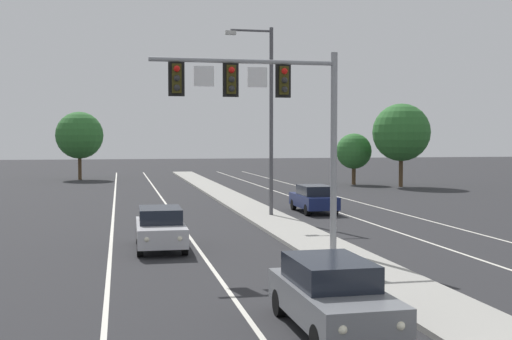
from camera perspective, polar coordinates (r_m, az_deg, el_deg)
The scene contains 13 objects.
median_island at distance 27.42m, azimuth 4.43°, elevation -5.98°, with size 2.40×110.00×0.15m, color #9E9B93.
lane_stripe_oncoming_center at distance 33.40m, azimuth -6.79°, elevation -4.54°, with size 0.14×100.00×0.01m, color silver.
lane_stripe_receding_center at distance 35.49m, azimuth 8.55°, elevation -4.12°, with size 0.14×100.00×0.01m, color silver.
edge_stripe_left at distance 33.28m, azimuth -12.48°, elevation -4.62°, with size 0.14×100.00×0.01m, color silver.
edge_stripe_right at distance 36.76m, azimuth 13.38°, elevation -3.93°, with size 0.14×100.00×0.01m, color silver.
overhead_signal_mast at distance 23.12m, azimuth 1.32°, elevation 5.84°, with size 6.75×0.44×7.20m.
street_lamp_median at distance 34.80m, azimuth 0.99°, elevation 5.32°, with size 2.58×0.28×10.00m.
car_oncoming_grey at distance 14.60m, azimuth 6.66°, elevation -10.79°, with size 1.87×4.49×1.58m.
car_oncoming_silver at distance 25.31m, azimuth -8.39°, elevation -5.03°, with size 1.88×4.49×1.58m.
car_receding_navy at distance 37.40m, azimuth 5.10°, elevation -2.50°, with size 1.86×4.49×1.58m.
tree_far_right_a at distance 60.62m, azimuth 8.59°, elevation 1.64°, with size 3.28×3.28×4.74m.
tree_far_left_b at distance 69.69m, azimuth -15.24°, elevation 2.95°, with size 4.87×4.87×7.04m.
tree_far_right_c at distance 58.61m, azimuth 12.63°, elevation 3.23°, with size 5.07×5.07×7.34m.
Camera 1 is at (-7.63, -8.01, 4.23)m, focal length 45.58 mm.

